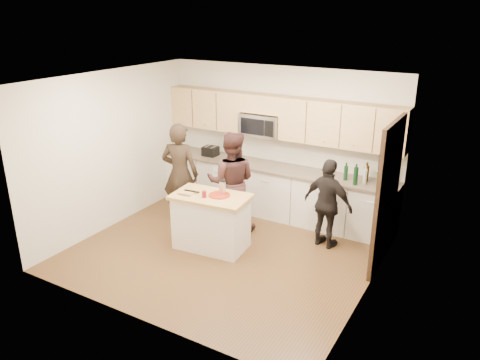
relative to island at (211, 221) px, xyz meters
The scene contains 21 objects.
floor 0.53m from the island, ahead, with size 4.50×4.50×0.00m, color brown.
room_shell 1.30m from the island, ahead, with size 4.52×4.02×2.71m.
back_cabinetry 1.69m from the island, 80.99° to the left, with size 4.50×0.66×0.94m.
upper_cabinetry 2.30m from the island, 80.68° to the left, with size 4.50×0.33×0.75m.
microwave 2.14m from the island, 91.49° to the left, with size 0.76×0.41×0.40m.
doorway 2.74m from the island, 19.33° to the left, with size 0.06×1.25×2.20m.
framed_picture 3.07m from the island, 41.50° to the left, with size 0.30×0.03×0.38m.
dish_towel 1.66m from the island, 114.92° to the left, with size 0.34×0.60×0.48m.
island is the anchor object (origin of this frame).
red_plate 0.47m from the island, 25.44° to the left, with size 0.33×0.33×0.02m, color #9A210E.
box_grater 0.61m from the island, 34.63° to the left, with size 0.10×0.06×0.22m.
drink_glass 0.51m from the island, 108.19° to the right, with size 0.07×0.07×0.10m, color maroon.
cutting_board 0.60m from the island, 160.29° to the right, with size 0.23×0.18×0.02m, color tan.
tongs 0.57m from the island, 169.08° to the right, with size 0.27×0.03×0.02m, color black.
knife 0.62m from the island, 146.85° to the right, with size 0.22×0.02×0.01m, color silver.
toaster 2.05m from the island, 123.45° to the left, with size 0.27×0.24×0.18m.
bottle_cluster 2.69m from the island, 39.79° to the left, with size 0.77×0.41×0.37m.
orchid 2.88m from the island, 37.34° to the left, with size 0.24×0.20×0.44m, color #3A6E2C.
woman_left 1.23m from the island, 151.29° to the left, with size 0.66×0.43×1.82m, color black.
woman_center 0.85m from the island, 95.25° to the left, with size 0.85×0.66×1.74m, color #331B19.
woman_right 1.87m from the island, 31.41° to the left, with size 0.86×0.36×1.47m, color black.
Camera 1 is at (3.52, -5.58, 3.63)m, focal length 35.00 mm.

